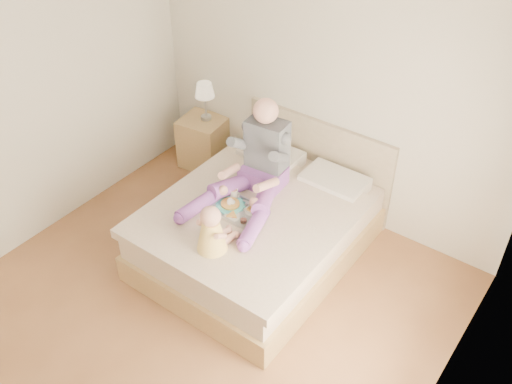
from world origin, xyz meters
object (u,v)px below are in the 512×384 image
Objects in this scene: nightstand at (204,142)px; adult at (256,168)px; bed at (262,225)px; tray at (238,208)px; baby at (212,232)px.

nightstand is 1.58m from adult.
tray is (-0.10, -0.24, 0.32)m from bed.
bed reaches higher than tray.
baby is at bearing -83.62° from adult.
bed is 3.61× the size of nightstand.
tray is 1.01× the size of baby.
bed is 0.41m from tray.
adult is at bearing 96.91° from tray.
tray reaches higher than nightstand.
baby reaches higher than nightstand.
nightstand is 0.52× the size of adult.
adult is at bearing -36.39° from nightstand.
bed is at bearing 103.06° from baby.
baby reaches higher than bed.
baby is at bearing -54.18° from nightstand.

